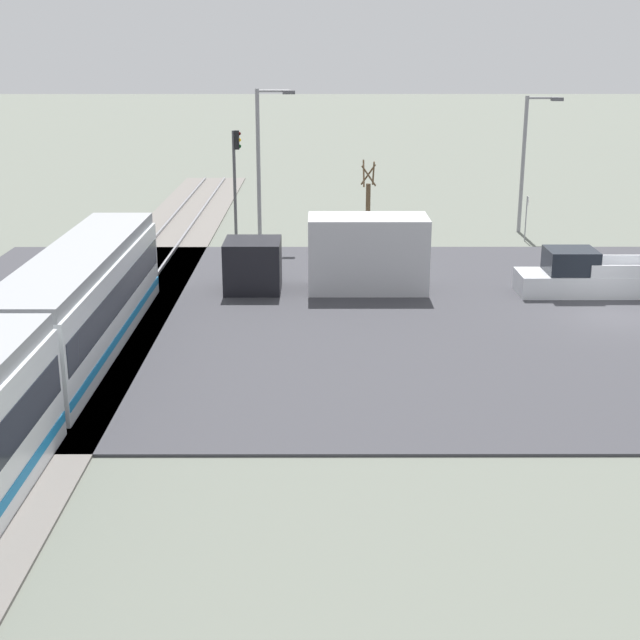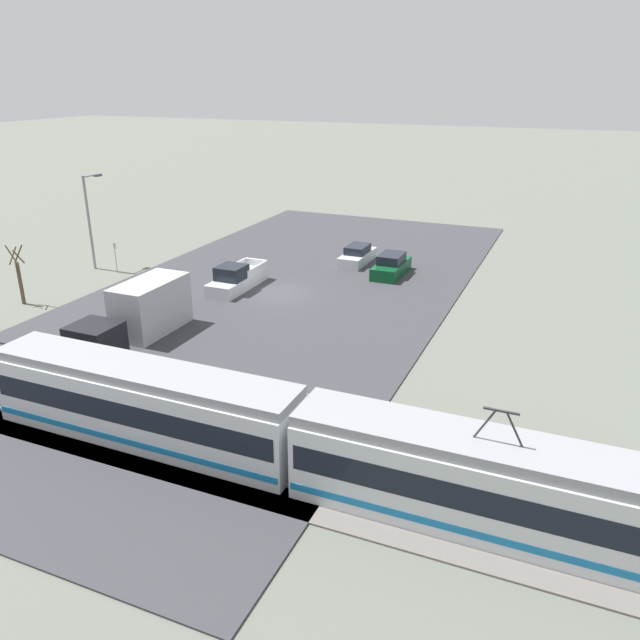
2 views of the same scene
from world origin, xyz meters
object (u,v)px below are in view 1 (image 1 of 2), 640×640
pickup_truck (586,277)px  box_truck (340,256)px  street_tree (368,203)px  street_lamp_mid_block (528,154)px  street_lamp_near_crossing (263,155)px  light_rail_tram (14,374)px  traffic_light_pole (236,169)px  no_parking_sign (526,214)px

pickup_truck → box_truck: bearing=86.5°
street_tree → street_lamp_mid_block: (1.34, -8.44, 2.37)m
box_truck → street_lamp_near_crossing: 10.62m
box_truck → pickup_truck: box_truck is taller
light_rail_tram → traffic_light_pole: traffic_light_pole is taller
box_truck → street_lamp_mid_block: street_lamp_mid_block is taller
traffic_light_pole → no_parking_sign: 15.05m
pickup_truck → street_tree: bearing=35.4°
box_truck → street_lamp_near_crossing: (9.54, 3.63, 2.95)m
no_parking_sign → traffic_light_pole: bearing=86.1°
street_lamp_near_crossing → no_parking_sign: bearing=-88.5°
light_rail_tram → box_truck: (13.94, -8.58, -0.18)m
light_rail_tram → street_lamp_near_crossing: street_lamp_near_crossing is taller
box_truck → street_lamp_mid_block: size_ratio=1.14×
traffic_light_pole → no_parking_sign: traffic_light_pole is taller
street_tree → no_parking_sign: bearing=-96.8°
light_rail_tram → street_lamp_near_crossing: (23.48, -4.94, 2.78)m
light_rail_tram → pickup_truck: (13.34, -18.41, -0.88)m
street_lamp_mid_block → street_lamp_near_crossing: bearing=100.9°
light_rail_tram → box_truck: bearing=-31.6°
street_lamp_mid_block → no_parking_sign: 3.63m
pickup_truck → street_tree: 14.07m
pickup_truck → street_lamp_mid_block: street_lamp_mid_block is taller
street_lamp_near_crossing → no_parking_sign: (0.34, -13.38, -3.02)m
traffic_light_pole → street_lamp_near_crossing: (-1.35, -1.48, 0.88)m
traffic_light_pole → street_lamp_mid_block: bearing=-85.1°
street_lamp_near_crossing → no_parking_sign: street_lamp_near_crossing is taller
street_tree → street_lamp_near_crossing: bearing=103.7°
light_rail_tram → no_parking_sign: light_rail_tram is taller
box_truck → pickup_truck: size_ratio=1.44×
street_lamp_near_crossing → no_parking_sign: size_ratio=3.31×
light_rail_tram → street_tree: (24.79, -10.29, 0.16)m
traffic_light_pole → street_tree: size_ratio=1.38×
light_rail_tram → street_lamp_near_crossing: size_ratio=3.58×
light_rail_tram → street_lamp_near_crossing: bearing=-11.9°
street_tree → street_lamp_near_crossing: street_lamp_near_crossing is taller
light_rail_tram → box_truck: size_ratio=3.34×
light_rail_tram → street_tree: size_ratio=6.83×
street_lamp_near_crossing → street_lamp_mid_block: street_lamp_near_crossing is taller
light_rail_tram → no_parking_sign: bearing=-37.6°
pickup_truck → street_lamp_near_crossing: 17.25m
box_truck → street_lamp_mid_block: bearing=-39.8°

